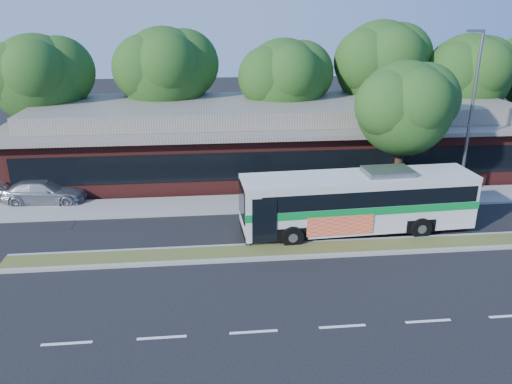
# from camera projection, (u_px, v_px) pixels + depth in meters

# --- Properties ---
(ground) EXTENTS (120.00, 120.00, 0.00)m
(ground) POSITION_uv_depth(u_px,v_px,m) (312.00, 257.00, 21.42)
(ground) COLOR black
(ground) RESTS_ON ground
(median_strip) EXTENTS (26.00, 1.10, 0.15)m
(median_strip) POSITION_uv_depth(u_px,v_px,m) (309.00, 249.00, 21.96)
(median_strip) COLOR #4B5423
(median_strip) RESTS_ON ground
(sidewalk) EXTENTS (44.00, 2.60, 0.12)m
(sidewalk) POSITION_uv_depth(u_px,v_px,m) (288.00, 202.00, 27.37)
(sidewalk) COLOR gray
(sidewalk) RESTS_ON ground
(plaza_building) EXTENTS (33.20, 11.20, 4.45)m
(plaza_building) POSITION_uv_depth(u_px,v_px,m) (273.00, 136.00, 32.81)
(plaza_building) COLOR #531D1A
(plaza_building) RESTS_ON ground
(lamp_post) EXTENTS (0.93, 0.18, 9.07)m
(lamp_post) POSITION_uv_depth(u_px,v_px,m) (471.00, 112.00, 26.23)
(lamp_post) COLOR slate
(lamp_post) RESTS_ON ground
(tree_bg_a) EXTENTS (6.47, 5.80, 8.63)m
(tree_bg_a) POSITION_uv_depth(u_px,v_px,m) (45.00, 77.00, 32.14)
(tree_bg_a) COLOR black
(tree_bg_a) RESTS_ON ground
(tree_bg_b) EXTENTS (6.69, 6.00, 9.00)m
(tree_bg_b) POSITION_uv_depth(u_px,v_px,m) (171.00, 70.00, 33.74)
(tree_bg_b) COLOR black
(tree_bg_b) RESTS_ON ground
(tree_bg_c) EXTENTS (6.24, 5.60, 8.26)m
(tree_bg_c) POSITION_uv_depth(u_px,v_px,m) (289.00, 78.00, 33.74)
(tree_bg_c) COLOR black
(tree_bg_c) RESTS_ON ground
(tree_bg_d) EXTENTS (6.91, 6.20, 9.37)m
(tree_bg_d) POSITION_uv_depth(u_px,v_px,m) (386.00, 63.00, 35.07)
(tree_bg_d) COLOR black
(tree_bg_d) RESTS_ON ground
(tree_bg_e) EXTENTS (6.47, 5.80, 8.50)m
(tree_bg_e) POSITION_uv_depth(u_px,v_px,m) (473.00, 74.00, 34.93)
(tree_bg_e) COLOR black
(tree_bg_e) RESTS_ON ground
(transit_bus) EXTENTS (11.07, 2.97, 3.08)m
(transit_bus) POSITION_uv_depth(u_px,v_px,m) (359.00, 198.00, 23.32)
(transit_bus) COLOR silver
(transit_bus) RESTS_ON ground
(sedan) EXTENTS (4.61, 2.14, 1.30)m
(sedan) POSITION_uv_depth(u_px,v_px,m) (45.00, 191.00, 27.22)
(sedan) COLOR #A1A4A7
(sedan) RESTS_ON ground
(sidewalk_tree) EXTENTS (5.52, 4.95, 7.61)m
(sidewalk_tree) POSITION_uv_depth(u_px,v_px,m) (410.00, 106.00, 26.10)
(sidewalk_tree) COLOR black
(sidewalk_tree) RESTS_ON ground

